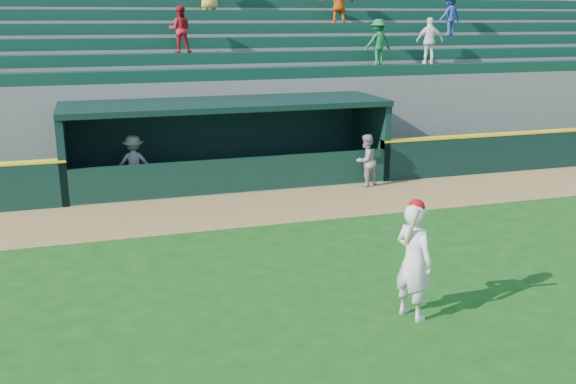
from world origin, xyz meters
TOP-DOWN VIEW (x-y plane):
  - ground at (0.00, 0.00)m, footprint 120.00×120.00m
  - warning_track at (0.00, 4.90)m, footprint 40.00×3.00m
  - dugout_player_front at (3.79, 6.13)m, footprint 0.93×0.85m
  - dugout_player_inside at (-2.73, 7.62)m, footprint 1.11×0.73m
  - dugout at (0.00, 8.00)m, footprint 9.40×2.80m
  - stands at (-0.02, 12.57)m, footprint 34.50×6.27m
  - batter_at_plate at (1.03, -1.98)m, footprint 0.70×0.91m

SIDE VIEW (x-z plane):
  - ground at x=0.00m, z-range 0.00..0.00m
  - warning_track at x=0.00m, z-range 0.00..0.01m
  - dugout_player_front at x=3.79m, z-range 0.00..1.54m
  - dugout_player_inside at x=-2.73m, z-range 0.00..1.61m
  - batter_at_plate at x=1.03m, z-range -0.01..2.04m
  - dugout at x=0.00m, z-range 0.13..2.59m
  - stands at x=-0.02m, z-range -1.36..6.16m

